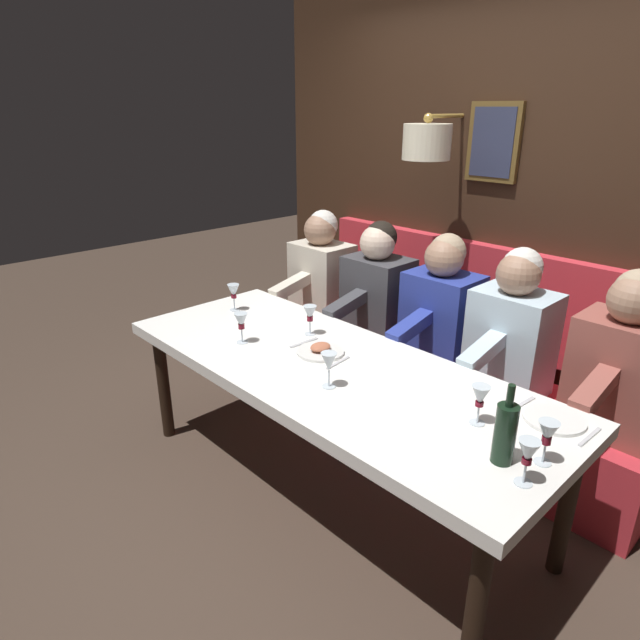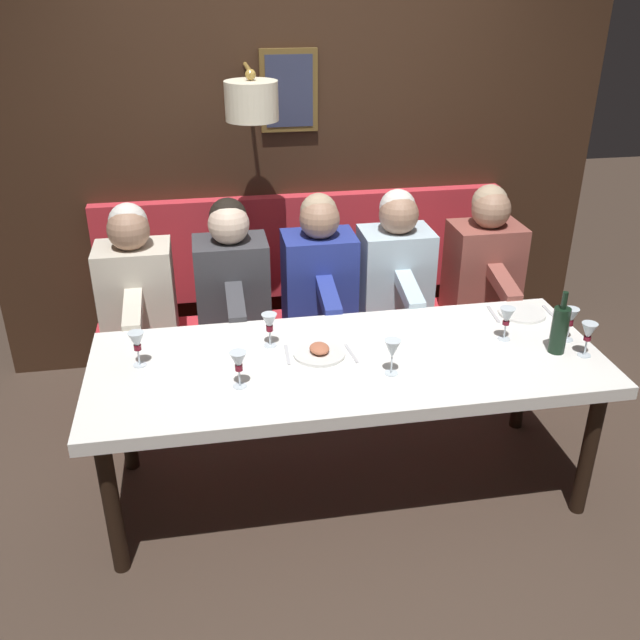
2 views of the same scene
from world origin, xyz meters
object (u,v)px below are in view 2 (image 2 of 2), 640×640
Objects in this scene: diner_nearest at (485,258)px; diner_near at (396,264)px; diner_middle at (319,269)px; wine_glass_3 at (570,318)px; wine_glass_2 at (239,363)px; diner_far at (232,275)px; dining_table at (348,371)px; wine_glass_0 at (507,317)px; wine_glass_6 at (269,324)px; diner_farthest at (135,281)px; wine_glass_1 at (137,342)px; wine_bottle at (559,329)px; wine_glass_4 at (392,350)px; wine_glass_5 at (588,333)px.

diner_near is (0.00, 0.54, 0.00)m from diner_nearest.
wine_glass_3 is (-0.89, -1.04, 0.04)m from diner_middle.
diner_far is at bearing -1.74° from wine_glass_2.
wine_glass_2 reaches higher than dining_table.
wine_glass_0 is (-0.83, -1.23, 0.04)m from diner_far.
diner_near is 0.93m from diner_far.
wine_glass_2 is (-0.15, 0.50, 0.18)m from dining_table.
wine_glass_6 is (0.33, -0.16, -0.00)m from wine_glass_2.
dining_table is 1.33m from diner_farthest.
diner_farthest reaches higher than wine_glass_3.
wine_glass_0 is at bearing -115.38° from diner_farthest.
diner_middle reaches higher than wine_glass_6.
wine_glass_0 is at bearing 164.58° from diner_nearest.
diner_near is at bearing -60.55° from wine_glass_1.
diner_middle reaches higher than wine_glass_2.
diner_nearest is at bearing -2.42° from wine_bottle.
diner_middle reaches higher than dining_table.
diner_near reaches higher than wine_glass_1.
wine_glass_1 is (-0.78, -0.06, 0.04)m from diner_farthest.
diner_near is at bearing -48.53° from wine_glass_6.
diner_near is 1.59m from wine_glass_1.
diner_near is at bearing -16.24° from wine_glass_4.
wine_glass_3 is at bearing -80.27° from wine_glass_4.
wine_bottle is at bearing -136.46° from diner_middle.
diner_nearest and diner_farthest have the same top height.
diner_farthest is at bearing 90.00° from diner_middle.
diner_nearest is at bearing 4.00° from wine_glass_3.
diner_near is 1.00× the size of diner_farthest.
wine_glass_6 is 1.32m from wine_bottle.
diner_farthest is (0.88, 0.98, 0.14)m from dining_table.
diner_middle reaches higher than wine_glass_4.
wine_glass_6 is at bearing 82.43° from wine_glass_3.
diner_middle reaches higher than wine_bottle.
diner_nearest is at bearing -67.84° from wine_glass_1.
diner_near is 1.09m from wine_glass_4.
wine_glass_0 is 0.55× the size of wine_bottle.
diner_nearest is 2.64× the size of wine_bottle.
diner_middle is 4.82× the size of wine_glass_0.
diner_near reaches higher than wine_bottle.
wine_glass_4 is at bearing 94.23° from wine_bottle.
wine_glass_2 is at bearing 106.99° from dining_table.
wine_glass_0 and wine_glass_6 have the same top height.
diner_middle is 1.16m from wine_glass_2.
diner_farthest is (0.00, 1.00, 0.00)m from diner_middle.
diner_nearest and diner_middle have the same top height.
wine_glass_4 is at bearing 99.73° from wine_glass_3.
diner_nearest is 1.04m from wine_glass_5.
diner_middle is 4.82× the size of wine_glass_1.
wine_glass_1 is 1.89m from wine_bottle.
dining_table is at bearing -73.01° from wine_glass_2.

